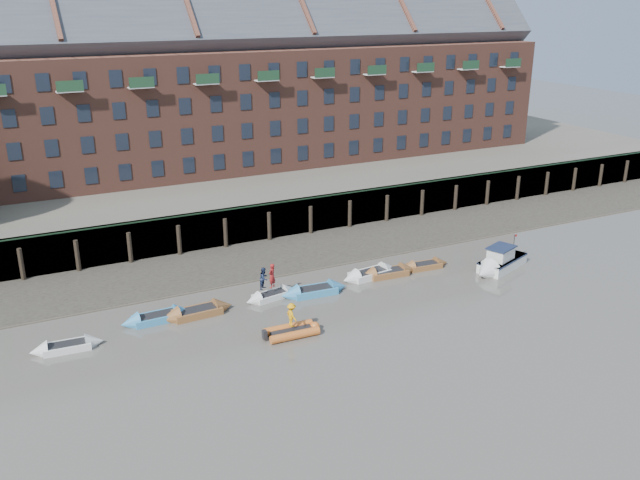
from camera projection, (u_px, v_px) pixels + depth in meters
ground at (378, 357)px, 40.19m from camera, size 220.00×220.00×0.00m
foreshore at (265, 258)px, 55.36m from camera, size 110.00×8.00×0.50m
mud_band at (281, 273)px, 52.49m from camera, size 110.00×1.60×0.10m
river_wall at (245, 225)px, 58.51m from camera, size 110.00×1.23×3.30m
bank_terrace at (199, 187)px, 69.99m from camera, size 110.00×28.00×3.20m
apartment_terrace at (189, 75)px, 67.01m from camera, size 80.60×15.56×20.98m
rowboat_0 at (67, 347)px, 40.96m from camera, size 4.37×1.54×1.25m
rowboat_1 at (157, 318)px, 44.61m from camera, size 4.79×1.52×1.38m
rowboat_2 at (197, 312)px, 45.36m from camera, size 5.05×1.67×1.45m
rowboat_3 at (272, 295)px, 47.98m from camera, size 4.27×1.88×1.20m
rowboat_4 at (314, 291)px, 48.62m from camera, size 5.08×1.81×1.45m
rowboat_5 at (370, 274)px, 51.59m from camera, size 5.09×2.03×1.44m
rowboat_6 at (388, 273)px, 51.80m from camera, size 4.83×1.72×1.37m
rowboat_7 at (424, 266)px, 53.28m from camera, size 4.22×1.51×1.20m
rib_tender at (294, 331)px, 42.79m from camera, size 3.58×1.78×0.62m
motor_launch at (496, 264)px, 52.54m from camera, size 6.10×3.86×2.40m
person_rower_a at (272, 276)px, 47.56m from camera, size 0.78×0.73×1.79m
person_rower_b at (264, 278)px, 47.39m from camera, size 0.98×0.97×1.59m
person_rib_crew at (292, 315)px, 42.47m from camera, size 0.69×1.07×1.57m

